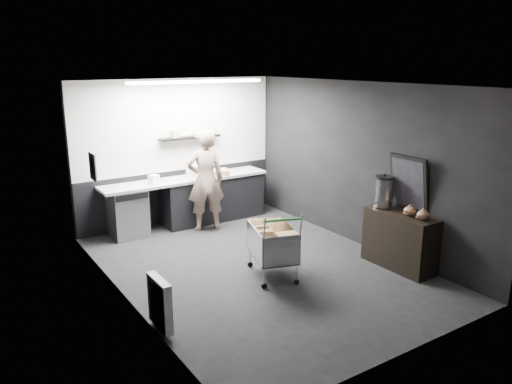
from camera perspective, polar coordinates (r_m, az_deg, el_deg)
floor at (r=7.60m, az=0.26°, el=-8.59°), size 5.50×5.50×0.00m
ceiling at (r=6.98m, az=0.28°, el=12.20°), size 5.50×5.50×0.00m
wall_back at (r=9.53m, az=-8.93°, el=4.59°), size 5.50×0.00×5.50m
wall_front at (r=5.20m, az=17.32°, el=-4.67°), size 5.50×0.00×5.50m
wall_left at (r=6.32m, az=-15.02°, el=-1.02°), size 0.00×5.50×5.50m
wall_right at (r=8.41m, az=11.72°, el=3.08°), size 0.00×5.50×5.50m
kitchen_wall_panel at (r=9.44m, az=-9.00°, el=7.55°), size 3.95×0.02×1.70m
dado_panel at (r=9.70m, az=-8.68°, el=-0.38°), size 3.95×0.02×1.00m
floating_shelf at (r=9.46m, az=-7.56°, el=6.21°), size 1.20×0.22×0.04m
wall_clock at (r=10.05m, az=-1.66°, el=9.89°), size 0.20×0.03×0.20m
poster at (r=7.50m, az=-18.17°, el=2.78°), size 0.02×0.30×0.40m
poster_red_band at (r=7.49m, az=-18.17°, el=3.30°), size 0.02×0.22×0.10m
radiator at (r=5.91m, az=-10.93°, el=-12.36°), size 0.10×0.50×0.60m
ceiling_strip at (r=8.58m, az=-6.72°, el=12.41°), size 2.40×0.20×0.04m
prep_counter at (r=9.50m, az=-7.14°, el=-0.92°), size 3.20×0.61×0.90m
person at (r=9.00m, az=-5.78°, el=1.35°), size 0.77×0.60×1.86m
shopping_cart at (r=7.15m, az=1.88°, el=-5.99°), size 0.81×1.08×1.01m
sideboard at (r=7.74m, az=16.04°, el=-4.46°), size 0.48×1.13×1.69m
fire_extinguisher at (r=6.07m, az=-10.48°, el=-12.54°), size 0.16×0.16×0.53m
cardboard_box at (r=9.54m, az=-4.62°, el=2.25°), size 0.56×0.49×0.09m
pink_tub at (r=9.36m, az=-7.35°, el=2.33°), size 0.22×0.22×0.22m
white_container at (r=9.02m, az=-11.60°, el=1.44°), size 0.21×0.19×0.15m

